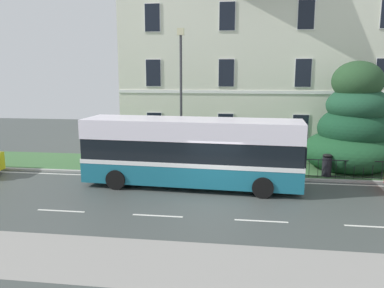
{
  "coord_description": "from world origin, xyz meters",
  "views": [
    {
      "loc": [
        1.29,
        -15.79,
        5.5
      ],
      "look_at": [
        -1.36,
        3.47,
        1.91
      ],
      "focal_mm": 36.09,
      "sensor_mm": 36.0,
      "label": 1
    }
  ],
  "objects_px": {
    "georgian_townhouse": "(262,59)",
    "evergreen_tree": "(352,130)",
    "street_lamp_post": "(181,91)",
    "litter_bin": "(327,165)",
    "single_decker_bus": "(192,151)"
  },
  "relations": [
    {
      "from": "georgian_townhouse",
      "to": "street_lamp_post",
      "type": "height_order",
      "value": "georgian_townhouse"
    },
    {
      "from": "evergreen_tree",
      "to": "street_lamp_post",
      "type": "bearing_deg",
      "value": -171.26
    },
    {
      "from": "georgian_townhouse",
      "to": "single_decker_bus",
      "type": "relative_size",
      "value": 1.83
    },
    {
      "from": "single_decker_bus",
      "to": "street_lamp_post",
      "type": "distance_m",
      "value": 4.18
    },
    {
      "from": "georgian_townhouse",
      "to": "street_lamp_post",
      "type": "relative_size",
      "value": 2.51
    },
    {
      "from": "litter_bin",
      "to": "georgian_townhouse",
      "type": "bearing_deg",
      "value": 108.64
    },
    {
      "from": "evergreen_tree",
      "to": "litter_bin",
      "type": "height_order",
      "value": "evergreen_tree"
    },
    {
      "from": "georgian_townhouse",
      "to": "litter_bin",
      "type": "relative_size",
      "value": 16.16
    },
    {
      "from": "georgian_townhouse",
      "to": "litter_bin",
      "type": "height_order",
      "value": "georgian_townhouse"
    },
    {
      "from": "single_decker_bus",
      "to": "litter_bin",
      "type": "relative_size",
      "value": 8.84
    },
    {
      "from": "georgian_townhouse",
      "to": "evergreen_tree",
      "type": "xyz_separation_m",
      "value": [
        4.91,
        -7.44,
        -4.25
      ]
    },
    {
      "from": "evergreen_tree",
      "to": "single_decker_bus",
      "type": "bearing_deg",
      "value": -152.56
    },
    {
      "from": "single_decker_bus",
      "to": "litter_bin",
      "type": "xyz_separation_m",
      "value": [
        6.86,
        2.38,
        -1.02
      ]
    },
    {
      "from": "evergreen_tree",
      "to": "street_lamp_post",
      "type": "relative_size",
      "value": 0.82
    },
    {
      "from": "georgian_townhouse",
      "to": "single_decker_bus",
      "type": "distance_m",
      "value": 13.33
    }
  ]
}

